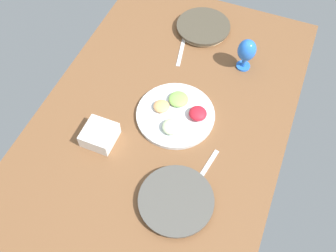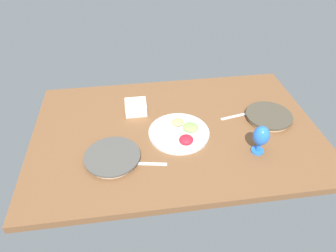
{
  "view_description": "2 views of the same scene",
  "coord_description": "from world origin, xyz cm",
  "px_view_note": "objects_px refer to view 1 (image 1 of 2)",
  "views": [
    {
      "loc": [
        86.06,
        36.07,
        133.33
      ],
      "look_at": [
        8.01,
        4.69,
        4.58
      ],
      "focal_mm": 40.46,
      "sensor_mm": 36.0,
      "label": 1
    },
    {
      "loc": [
        22.65,
        127.03,
        108.83
      ],
      "look_at": [
        5.03,
        2.32,
        4.58
      ],
      "focal_mm": 31.83,
      "sensor_mm": 36.0,
      "label": 2
    }
  ],
  "objects_px": {
    "fruit_platter": "(177,114)",
    "square_bowl_white": "(99,134)",
    "dinner_plate_left": "(203,27)",
    "hurricane_glass_blue": "(247,51)",
    "dinner_plate_right": "(176,201)"
  },
  "relations": [
    {
      "from": "dinner_plate_right",
      "to": "hurricane_glass_blue",
      "type": "relative_size",
      "value": 1.74
    },
    {
      "from": "dinner_plate_right",
      "to": "fruit_platter",
      "type": "height_order",
      "value": "fruit_platter"
    },
    {
      "from": "dinner_plate_left",
      "to": "square_bowl_white",
      "type": "xyz_separation_m",
      "value": [
        0.77,
        -0.18,
        0.02
      ]
    },
    {
      "from": "dinner_plate_left",
      "to": "fruit_platter",
      "type": "bearing_deg",
      "value": 7.06
    },
    {
      "from": "dinner_plate_left",
      "to": "hurricane_glass_blue",
      "type": "relative_size",
      "value": 1.66
    },
    {
      "from": "fruit_platter",
      "to": "square_bowl_white",
      "type": "bearing_deg",
      "value": -47.98
    },
    {
      "from": "fruit_platter",
      "to": "square_bowl_white",
      "type": "height_order",
      "value": "square_bowl_white"
    },
    {
      "from": "dinner_plate_right",
      "to": "square_bowl_white",
      "type": "bearing_deg",
      "value": -109.98
    },
    {
      "from": "dinner_plate_right",
      "to": "square_bowl_white",
      "type": "xyz_separation_m",
      "value": [
        -0.14,
        -0.39,
        0.02
      ]
    },
    {
      "from": "hurricane_glass_blue",
      "to": "square_bowl_white",
      "type": "height_order",
      "value": "hurricane_glass_blue"
    },
    {
      "from": "fruit_platter",
      "to": "hurricane_glass_blue",
      "type": "xyz_separation_m",
      "value": [
        -0.38,
        0.19,
        0.09
      ]
    },
    {
      "from": "hurricane_glass_blue",
      "to": "square_bowl_white",
      "type": "distance_m",
      "value": 0.75
    },
    {
      "from": "fruit_platter",
      "to": "square_bowl_white",
      "type": "relative_size",
      "value": 2.65
    },
    {
      "from": "hurricane_glass_blue",
      "to": "square_bowl_white",
      "type": "xyz_separation_m",
      "value": [
        0.6,
        -0.44,
        -0.07
      ]
    },
    {
      "from": "hurricane_glass_blue",
      "to": "dinner_plate_right",
      "type": "bearing_deg",
      "value": -3.7
    }
  ]
}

